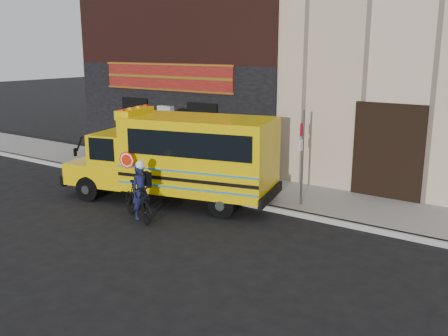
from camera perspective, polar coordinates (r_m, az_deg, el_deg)
ground at (r=13.96m, az=-5.28°, el=-6.57°), size 120.00×120.00×0.00m
curb at (r=15.91m, az=0.75°, el=-3.68°), size 40.00×0.20×0.15m
sidewalk at (r=17.12m, az=3.56°, el=-2.45°), size 40.00×3.00×0.15m
building at (r=22.20m, az=12.63°, el=16.71°), size 20.00×10.70×12.00m
school_bus at (r=15.66m, az=-5.01°, el=1.41°), size 7.21×3.69×2.92m
sign_pole at (r=15.05m, az=8.92°, el=1.45°), size 0.07×0.27×3.03m
bicycle at (r=14.43m, az=-9.87°, el=-3.74°), size 1.89×1.18×1.10m
cyclist at (r=14.31m, az=-9.43°, el=-2.87°), size 0.55×0.67×1.58m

